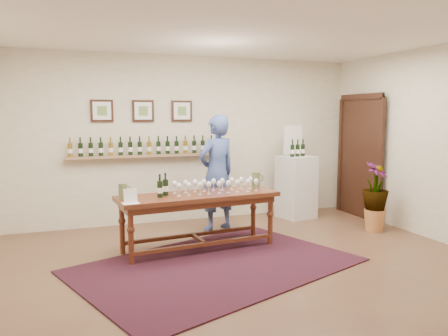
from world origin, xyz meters
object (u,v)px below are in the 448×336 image
object	(u,v)px
tasting_table	(199,202)
person	(217,173)
potted_plant	(375,197)
display_pedestal	(296,187)

from	to	relation	value
tasting_table	person	xyz separation A→B (m)	(0.56, 0.88, 0.26)
potted_plant	tasting_table	bearing A→B (deg)	179.18
display_pedestal	potted_plant	size ratio (longest dim) A/B	1.17
tasting_table	person	bearing A→B (deg)	51.96
potted_plant	person	distance (m)	2.51
display_pedestal	person	distance (m)	1.67
tasting_table	potted_plant	xyz separation A→B (m)	(2.86, -0.04, -0.10)
tasting_table	potted_plant	distance (m)	2.87
display_pedestal	person	size ratio (longest dim) A/B	0.60
tasting_table	display_pedestal	distance (m)	2.47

